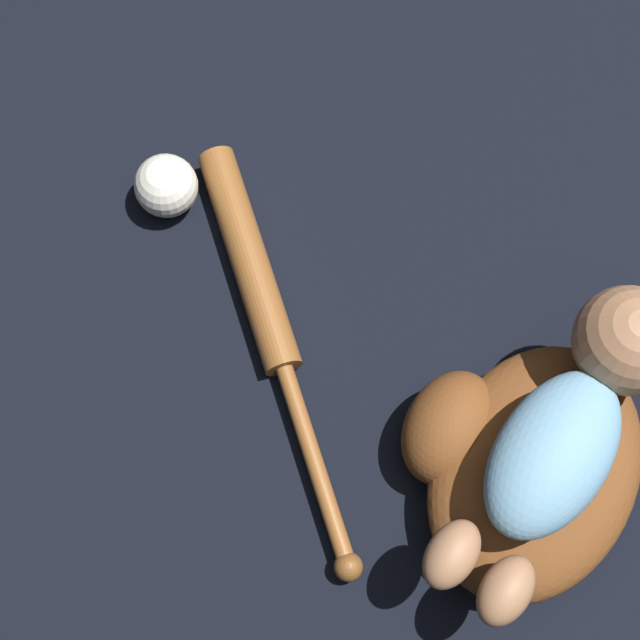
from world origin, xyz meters
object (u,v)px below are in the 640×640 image
object	(u,v)px
baby_figure	(575,419)
baseball_glove	(521,464)
baseball	(166,186)
baseball_bat	(262,299)

from	to	relation	value
baby_figure	baseball_glove	bearing A→B (deg)	143.92
baseball_glove	baseball	distance (m)	0.53
baseball_bat	baseball	world-z (taller)	baseball
baby_figure	baseball_bat	distance (m)	0.39
baseball_glove	baby_figure	distance (m)	0.11
baseball_glove	baby_figure	bearing A→B (deg)	-36.08
baseball_glove	baseball	bearing A→B (deg)	69.18
baseball	baseball_bat	bearing A→B (deg)	-120.55
baby_figure	baseball	xyz separation A→B (m)	(0.15, 0.53, -0.11)
baseball_glove	baseball_bat	size ratio (longest dim) A/B	0.74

